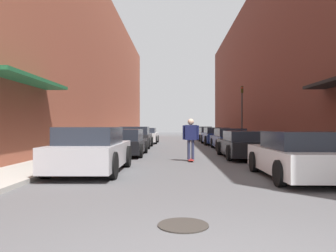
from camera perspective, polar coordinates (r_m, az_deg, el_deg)
name	(u,v)px	position (r m, az deg, el deg)	size (l,w,h in m)	color
ground	(181,147)	(21.28, 2.23, -3.73)	(101.82, 101.82, 0.00)	#515154
curb_strip_left	(120,143)	(26.25, -8.37, -2.90)	(1.80, 46.28, 0.12)	#A3A099
curb_strip_right	(240,143)	(26.39, 12.39, -2.88)	(1.80, 46.28, 0.12)	#A3A099
building_row_left	(84,69)	(27.24, -14.48, 9.58)	(4.90, 46.28, 11.84)	brown
building_row_right	(277,67)	(27.47, 18.42, 9.71)	(4.90, 46.28, 12.04)	brown
parked_car_left_0	(92,150)	(9.92, -13.18, -4.16)	(1.92, 4.13, 1.34)	#B7B7BC
parked_car_left_1	(123,143)	(15.42, -7.83, -2.93)	(2.06, 4.05, 1.22)	black
parked_car_left_2	(136,138)	(20.96, -5.64, -2.01)	(2.01, 4.24, 1.34)	#232326
parked_car_left_3	(145,136)	(26.38, -4.05, -1.70)	(2.09, 4.18, 1.24)	silver
parked_car_right_0	(301,156)	(9.21, 22.19, -4.83)	(2.03, 3.91, 1.23)	silver
parked_car_right_1	(246,145)	(14.56, 13.38, -3.16)	(2.06, 4.60, 1.16)	black
parked_car_right_2	(229,139)	(19.74, 10.61, -2.27)	(1.87, 4.15, 1.24)	navy
parked_car_right_3	(216,136)	(24.85, 8.32, -1.75)	(1.95, 4.73, 1.27)	navy
parked_car_right_4	(209,134)	(30.79, 7.18, -1.46)	(2.08, 4.71, 1.26)	silver
parked_car_right_5	(203,133)	(36.05, 6.06, -1.21)	(2.09, 4.05, 1.33)	silver
skateboarder	(191,135)	(12.74, 3.99, -1.60)	(0.63, 0.78, 1.66)	#B2231E
manhole_cover	(183,225)	(4.67, 2.66, -16.86)	(0.70, 0.70, 0.02)	#332D28
traffic_light	(242,109)	(22.69, 12.75, 2.89)	(0.16, 0.22, 3.95)	#2D2D2D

